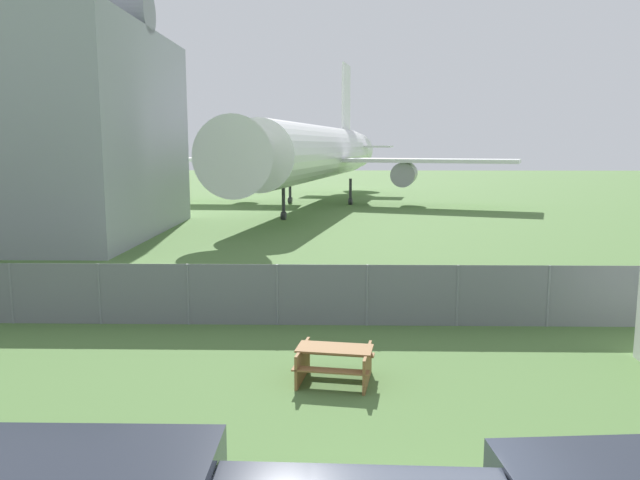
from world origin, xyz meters
TOP-DOWN VIEW (x-y plane):
  - perimeter_fence at (-0.00, 10.70)m, footprint 56.07×0.07m
  - airplane at (-2.34, 46.51)m, footprint 33.15×41.87m
  - picnic_bench_near_cabin at (-0.93, 6.45)m, footprint 1.82×1.63m

SIDE VIEW (x-z plane):
  - picnic_bench_near_cabin at x=-0.93m, z-range 0.09..0.85m
  - perimeter_fence at x=0.00m, z-range 0.00..1.76m
  - airplane at x=-2.34m, z-range -2.30..11.13m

